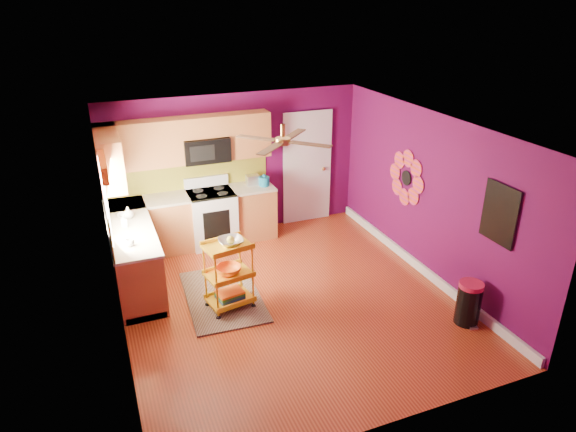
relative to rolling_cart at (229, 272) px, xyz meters
name	(u,v)px	position (x,y,z in m)	size (l,w,h in m)	color
ground	(289,300)	(0.81, -0.13, -0.56)	(5.00, 5.00, 0.00)	maroon
room_envelope	(291,193)	(0.84, -0.13, 1.07)	(4.54, 5.04, 2.52)	#560944
lower_cabinets	(169,236)	(-0.53, 1.69, -0.12)	(2.81, 2.31, 0.94)	#9C562A
electric_range	(212,217)	(0.26, 2.04, -0.08)	(0.76, 0.66, 1.13)	white
upper_cabinetry	(164,147)	(-0.43, 2.04, 1.24)	(2.80, 2.30, 1.26)	#9C562A
left_window	(103,182)	(-1.40, 0.92, 1.18)	(0.08, 1.35, 1.08)	white
panel_door	(307,169)	(2.17, 2.34, 0.47)	(0.95, 0.11, 2.15)	white
right_wall_art	(444,193)	(3.04, -0.47, 0.89)	(0.04, 2.74, 1.04)	black
ceiling_fan	(283,140)	(0.81, 0.07, 1.73)	(1.01, 1.01, 0.26)	#BF8C3F
shag_rug	(223,296)	(-0.04, 0.29, -0.55)	(1.02, 1.67, 0.02)	black
rolling_cart	(229,272)	(0.00, 0.00, 0.00)	(0.67, 0.54, 1.09)	yellow
trash_can	(469,303)	(2.81, -1.51, -0.26)	(0.37, 0.38, 0.60)	black
teal_kettle	(264,181)	(1.21, 2.01, 0.47)	(0.18, 0.18, 0.21)	#136D95
toaster	(253,180)	(1.04, 2.12, 0.47)	(0.22, 0.15, 0.18)	beige
soap_bottle_a	(124,221)	(-1.21, 1.16, 0.47)	(0.08, 0.08, 0.18)	#EA3F72
soap_bottle_b	(128,213)	(-1.12, 1.45, 0.47)	(0.14, 0.14, 0.18)	white
counter_dish	(126,216)	(-1.16, 1.49, 0.41)	(0.23, 0.23, 0.06)	white
counter_cup	(130,243)	(-1.20, 0.51, 0.43)	(0.12, 0.12, 0.10)	white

